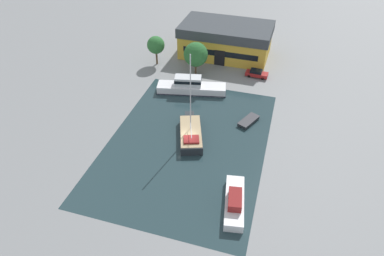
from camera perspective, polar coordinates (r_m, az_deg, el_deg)
The scene contains 10 objects.
ground_plane at distance 53.62m, azimuth -0.78°, elevation -2.46°, with size 440.00×440.00×0.00m, color gray.
water_canal at distance 53.62m, azimuth -0.78°, elevation -2.46°, with size 24.02×34.01×0.01m, color #23383D.
warehouse_building at distance 78.27m, azimuth 5.66°, elevation 14.46°, with size 19.69×11.59×6.96m.
quay_tree_near_building at distance 69.71m, azimuth 0.63°, elevation 12.15°, with size 4.87×4.87×6.68m.
quay_tree_by_water at distance 73.80m, azimuth -6.04°, elevation 13.58°, with size 3.67×3.67×6.19m.
parked_car at distance 71.27m, azimuth 10.72°, elevation 8.95°, with size 4.57×2.09×1.54m.
sailboat_moored at distance 54.16m, azimuth -0.22°, elevation -0.85°, with size 5.89×9.85×14.22m.
motor_cruiser at distance 64.91m, azimuth -0.24°, elevation 6.91°, with size 13.35×5.72×3.25m.
small_dinghy at distance 58.24m, azimuth 9.40°, elevation 1.16°, with size 3.40×4.64×0.62m.
cabin_boat at distance 44.63m, azimuth 7.10°, elevation -12.11°, with size 3.66×8.44×2.32m.
Camera 1 is at (12.22, -38.65, 35.10)m, focal length 32.00 mm.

